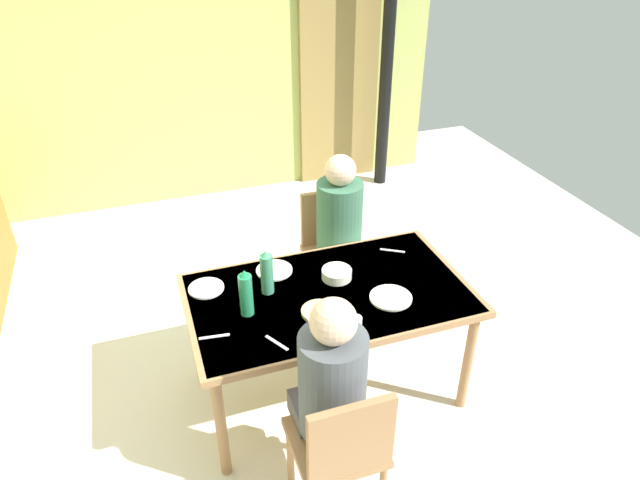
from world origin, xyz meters
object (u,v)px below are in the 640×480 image
object	(u,v)px
dining_table	(329,303)
water_bottle_green_near	(266,273)
chair_near_diner	(341,448)
water_bottle_green_far	(246,294)
serving_bowl_center	(337,274)
person_near_diner	(331,380)
person_far_diner	(340,219)
chair_far_diner	(332,245)

from	to	relation	value
dining_table	water_bottle_green_near	distance (m)	0.39
chair_near_diner	water_bottle_green_near	size ratio (longest dim) A/B	3.26
water_bottle_green_far	serving_bowl_center	size ratio (longest dim) A/B	1.58
person_near_diner	serving_bowl_center	world-z (taller)	person_near_diner
person_near_diner	person_far_diner	distance (m)	1.43
dining_table	serving_bowl_center	bearing A→B (deg)	53.12
person_far_diner	person_near_diner	bearing A→B (deg)	67.64
chair_near_diner	serving_bowl_center	distance (m)	1.00
chair_near_diner	person_far_diner	bearing A→B (deg)	69.55
chair_far_diner	serving_bowl_center	xyz separation A→B (m)	(-0.23, -0.68, 0.26)
chair_far_diner	person_far_diner	bearing A→B (deg)	90.00
chair_far_diner	water_bottle_green_near	distance (m)	0.99
dining_table	serving_bowl_center	distance (m)	0.18
dining_table	person_far_diner	size ratio (longest dim) A/B	1.99
chair_near_diner	water_bottle_green_far	size ratio (longest dim) A/B	3.23
water_bottle_green_far	serving_bowl_center	xyz separation A→B (m)	(0.55, 0.15, -0.10)
person_far_diner	chair_far_diner	bearing A→B (deg)	-90.00
dining_table	chair_far_diner	xyz separation A→B (m)	(0.31, 0.80, -0.16)
person_far_diner	chair_near_diner	bearing A→B (deg)	69.55
person_near_diner	water_bottle_green_far	bearing A→B (deg)	110.03
person_far_diner	serving_bowl_center	xyz separation A→B (m)	(-0.23, -0.54, -0.02)
chair_near_diner	person_near_diner	distance (m)	0.31
dining_table	chair_near_diner	xyz separation A→B (m)	(-0.23, -0.80, -0.16)
water_bottle_green_far	serving_bowl_center	bearing A→B (deg)	14.87
chair_far_diner	water_bottle_green_far	xyz separation A→B (m)	(-0.77, -0.82, 0.36)
chair_near_diner	person_near_diner	size ratio (longest dim) A/B	1.13
serving_bowl_center	person_near_diner	bearing A→B (deg)	-112.15
person_near_diner	water_bottle_green_near	distance (m)	0.79
chair_near_diner	serving_bowl_center	xyz separation A→B (m)	(0.32, 0.91, 0.26)
chair_near_diner	water_bottle_green_far	distance (m)	0.88
person_far_diner	serving_bowl_center	bearing A→B (deg)	67.34
chair_far_diner	water_bottle_green_near	bearing A→B (deg)	47.09
chair_near_diner	water_bottle_green_far	world-z (taller)	water_bottle_green_far
chair_far_diner	water_bottle_green_near	world-z (taller)	water_bottle_green_near
chair_far_diner	dining_table	bearing A→B (deg)	68.43
serving_bowl_center	chair_near_diner	bearing A→B (deg)	-109.10
water_bottle_green_far	chair_far_diner	bearing A→B (deg)	46.80
chair_near_diner	water_bottle_green_near	world-z (taller)	water_bottle_green_near
chair_far_diner	water_bottle_green_near	xyz separation A→B (m)	(-0.63, -0.68, 0.36)
dining_table	chair_far_diner	distance (m)	0.87
dining_table	person_near_diner	bearing A→B (deg)	-109.07
dining_table	chair_far_diner	size ratio (longest dim) A/B	1.77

